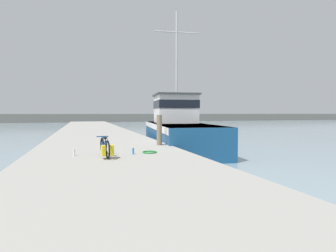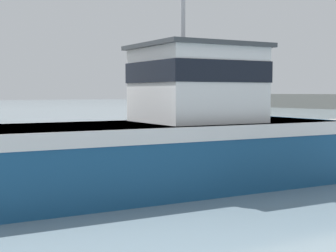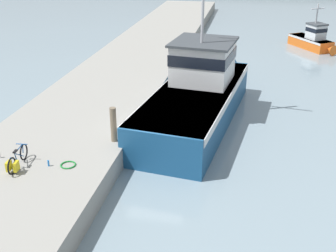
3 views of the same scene
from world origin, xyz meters
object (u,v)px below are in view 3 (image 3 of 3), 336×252
(boat_white_moored, at_px, (313,40))
(water_bottle_on_curb, at_px, (48,163))
(mooring_post, at_px, (113,125))
(fishing_boat_main, at_px, (199,93))
(bicycle_touring, at_px, (16,161))
(water_bottle_by_bike, at_px, (0,155))

(boat_white_moored, distance_m, water_bottle_on_curb, 27.22)
(mooring_post, relative_size, water_bottle_on_curb, 6.19)
(boat_white_moored, height_order, mooring_post, boat_white_moored)
(fishing_boat_main, xyz_separation_m, bicycle_touring, (-5.73, -8.16, -0.14))
(bicycle_touring, distance_m, water_bottle_on_curb, 1.16)
(fishing_boat_main, distance_m, water_bottle_by_bike, 10.16)
(mooring_post, bearing_deg, boat_white_moored, 64.26)
(fishing_boat_main, bearing_deg, mooring_post, -111.25)
(water_bottle_on_curb, bearing_deg, mooring_post, 54.70)
(water_bottle_on_curb, relative_size, water_bottle_by_bike, 0.95)
(boat_white_moored, bearing_deg, mooring_post, 30.79)
(boat_white_moored, bearing_deg, water_bottle_on_curb, 29.72)
(boat_white_moored, relative_size, water_bottle_by_bike, 18.48)
(water_bottle_by_bike, bearing_deg, boat_white_moored, 59.05)
(fishing_boat_main, bearing_deg, bicycle_touring, -117.55)
(fishing_boat_main, relative_size, bicycle_touring, 7.66)
(boat_white_moored, height_order, water_bottle_on_curb, boat_white_moored)
(fishing_boat_main, height_order, bicycle_touring, fishing_boat_main)
(bicycle_touring, height_order, water_bottle_on_curb, bicycle_touring)
(boat_white_moored, distance_m, mooring_post, 24.20)
(mooring_post, height_order, water_bottle_on_curb, mooring_post)
(bicycle_touring, relative_size, mooring_post, 1.15)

